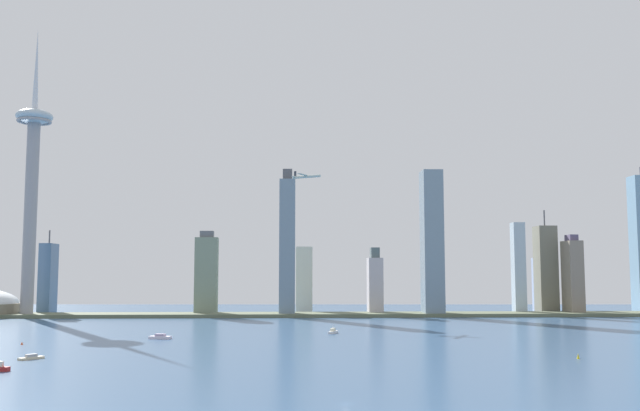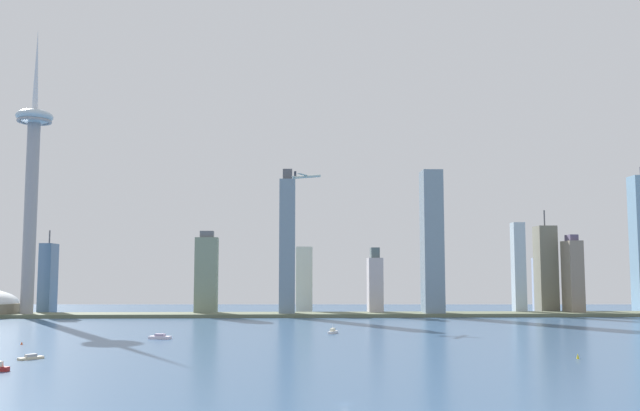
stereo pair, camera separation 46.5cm
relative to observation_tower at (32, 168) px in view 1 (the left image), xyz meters
name	(u,v)px [view 1 (the left image)]	position (x,y,z in m)	size (l,w,h in m)	color
ground_plane	(345,404)	(294.96, -484.93, -156.92)	(6000.00, 6000.00, 0.00)	#36567C
waterfront_pier	(310,315)	(294.96, 1.05, -155.10)	(997.41, 46.73, 3.64)	#60684E
observation_tower	(32,168)	(0.00, 0.00, 0.00)	(38.09, 38.09, 308.79)	#989699
skyscraper_0	(48,279)	(7.91, 36.88, -117.82)	(13.38, 26.06, 92.67)	#446589
skyscraper_1	(542,283)	(576.39, 85.12, -122.82)	(20.26, 13.26, 74.95)	#9BAAC9
skyscraper_2	(432,243)	(425.73, -3.24, -79.13)	(20.98, 27.54, 155.57)	gray
skyscraper_3	(573,277)	(583.30, 10.34, -115.20)	(15.39, 26.67, 87.61)	gray
skyscraper_4	(375,284)	(366.96, 20.50, -123.56)	(15.60, 24.31, 73.51)	#BAB1B5
skyscraper_5	(518,268)	(528.45, 25.63, -105.92)	(12.91, 14.11, 101.99)	#AFC0CB
skyscraper_6	(304,280)	(289.90, 68.53, -118.96)	(18.98, 26.72, 75.91)	beige
skyscraper_7	(206,275)	(183.73, 14.74, -113.57)	(24.13, 14.98, 91.05)	gray
skyscraper_8	(546,270)	(564.43, 39.07, -107.36)	(20.71, 23.55, 117.32)	slate
skyscraper_9	(287,246)	(270.78, -2.65, -82.14)	(16.78, 16.97, 156.45)	slate
boat_1	(333,331)	(307.40, -202.33, -155.51)	(8.45, 14.71, 7.01)	white
boat_2	(31,357)	(136.48, -353.17, -155.89)	(11.65, 12.92, 2.83)	beige
boat_3	(160,337)	(183.69, -240.64, -155.61)	(16.21, 9.21, 3.49)	white
channel_buoy_0	(578,356)	(430.43, -362.47, -155.51)	(1.50, 1.50, 2.81)	yellow
channel_buoy_1	(22,343)	(102.05, -276.47, -155.99)	(1.61, 1.61, 1.86)	#E54C19
airplane	(306,176)	(290.09, -50.73, -14.61)	(29.09, 29.25, 7.75)	#B6C8BF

